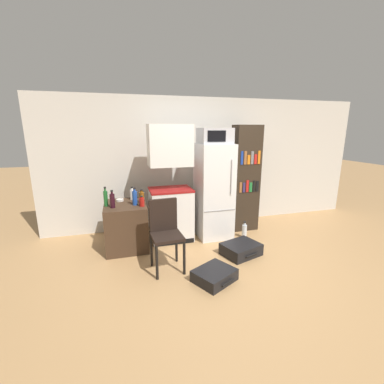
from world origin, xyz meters
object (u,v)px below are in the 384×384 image
(microwave, at_px, (215,136))
(bottle_green_tall, at_px, (106,198))
(bottle_blue_soda, at_px, (135,198))
(bowl, at_px, (120,200))
(bottle_wine_dark, at_px, (112,200))
(chair, at_px, (165,228))
(bottle_milk_white, at_px, (132,194))
(side_table, at_px, (126,226))
(bottle_ketchup_red, at_px, (142,202))
(water_bottle_front, at_px, (244,231))
(suitcase_small_flat, at_px, (214,275))
(bottle_amber_beer, at_px, (142,197))
(suitcase_large_flat, at_px, (241,249))
(kitchen_hutch, at_px, (171,189))
(bookshelf, at_px, (245,179))
(refrigerator, at_px, (214,191))

(microwave, bearing_deg, bottle_green_tall, -176.25)
(bottle_blue_soda, xyz_separation_m, bowl, (-0.23, 0.29, -0.10))
(bottle_blue_soda, distance_m, bottle_green_tall, 0.43)
(bottle_wine_dark, relative_size, chair, 0.28)
(bottle_milk_white, xyz_separation_m, chair, (0.37, -1.03, -0.24))
(side_table, distance_m, bottle_milk_white, 0.53)
(bottle_milk_white, relative_size, bottle_green_tall, 0.72)
(microwave, distance_m, chair, 1.79)
(side_table, bearing_deg, microwave, 2.73)
(bottle_ketchup_red, bearing_deg, bottle_wine_dark, 174.51)
(water_bottle_front, bearing_deg, suitcase_small_flat, -131.44)
(bottle_amber_beer, bearing_deg, bottle_ketchup_red, -94.55)
(suitcase_large_flat, bearing_deg, side_table, 137.59)
(suitcase_small_flat, height_order, water_bottle_front, water_bottle_front)
(kitchen_hutch, xyz_separation_m, bottle_wine_dark, (-0.94, -0.27, -0.06))
(bottle_milk_white, height_order, bowl, bottle_milk_white)
(bottle_milk_white, relative_size, bottle_ketchup_red, 1.33)
(side_table, distance_m, bottle_green_tall, 0.57)
(kitchen_hutch, relative_size, bookshelf, 1.00)
(bottle_ketchup_red, bearing_deg, refrigerator, 12.11)
(refrigerator, xyz_separation_m, bottle_blue_soda, (-1.36, -0.17, 0.02))
(bookshelf, bearing_deg, bottle_green_tall, -173.74)
(bowl, relative_size, suitcase_small_flat, 0.19)
(suitcase_large_flat, bearing_deg, bowl, 133.41)
(chair, height_order, water_bottle_front, chair)
(bookshelf, xyz_separation_m, bottle_wine_dark, (-2.38, -0.38, -0.13))
(bottle_amber_beer, xyz_separation_m, bowl, (-0.34, 0.20, -0.08))
(bottle_amber_beer, bearing_deg, side_table, 178.96)
(bottle_milk_white, xyz_separation_m, suitcase_large_flat, (1.54, -0.99, -0.73))
(bottle_blue_soda, relative_size, bowl, 2.30)
(side_table, relative_size, microwave, 1.46)
(refrigerator, distance_m, bottle_milk_white, 1.39)
(bookshelf, distance_m, suitcase_small_flat, 2.13)
(bottle_milk_white, xyz_separation_m, suitcase_small_flat, (0.90, -1.54, -0.75))
(bottle_ketchup_red, bearing_deg, bottle_green_tall, 163.89)
(refrigerator, bearing_deg, suitcase_large_flat, -79.60)
(bookshelf, relative_size, bottle_amber_beer, 8.91)
(bottle_blue_soda, height_order, bottle_milk_white, bottle_blue_soda)
(chair, relative_size, suitcase_large_flat, 1.50)
(chair, bearing_deg, microwave, 36.74)
(kitchen_hutch, height_order, bottle_blue_soda, kitchen_hutch)
(refrigerator, xyz_separation_m, bookshelf, (0.68, 0.15, 0.16))
(bottle_ketchup_red, relative_size, bottle_amber_beer, 0.75)
(suitcase_small_flat, bearing_deg, chair, 108.06)
(refrigerator, bearing_deg, kitchen_hutch, 176.64)
(bottle_milk_white, bearing_deg, bottle_amber_beer, -60.44)
(chair, bearing_deg, bottle_amber_beer, 102.42)
(chair, bearing_deg, bottle_milk_white, 105.68)
(side_table, bearing_deg, water_bottle_front, -5.61)
(bottle_green_tall, bearing_deg, bottle_wine_dark, -48.47)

